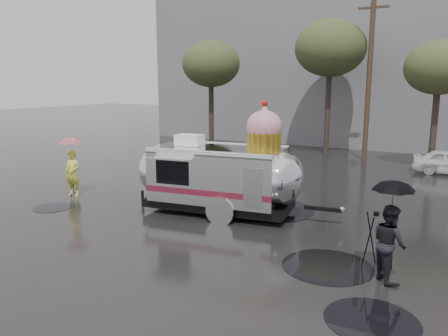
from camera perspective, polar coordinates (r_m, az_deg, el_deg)
The scene contains 14 objects.
ground at distance 14.14m, azimuth -3.86°, elevation -6.87°, with size 120.00×120.00×0.00m, color black.
puddles at distance 14.36m, azimuth 5.52°, elevation -6.60°, with size 12.88×11.22×0.01m.
grey_building at distance 37.14m, azimuth 11.38°, elevation 14.18°, with size 22.00×12.00×13.00m, color slate.
utility_pole at distance 25.76m, azimuth 18.42°, elevation 11.12°, with size 1.60×0.28×9.00m.
tree_left at distance 28.22m, azimuth -1.71°, elevation 13.37°, with size 3.64×3.64×6.95m.
tree_mid at distance 27.38m, azimuth 13.73°, elevation 14.93°, with size 4.20×4.20×8.03m.
tree_right at distance 24.36m, azimuth 26.31°, elevation 11.61°, with size 3.36×3.36×6.42m.
barricade_row at distance 25.15m, azimuth -2.31°, elevation 2.31°, with size 4.30×0.80×1.00m.
airstream_trailer at distance 14.65m, azimuth -0.36°, elevation -0.69°, with size 7.18×3.32×3.89m.
person_left at distance 17.94m, azimuth -19.16°, elevation -0.66°, with size 0.64×0.43×1.79m, color #E1E245.
umbrella_pink at distance 17.77m, azimuth -19.37°, elevation 2.65°, with size 1.15×1.15×2.33m.
person_right at distance 10.45m, azimuth 20.78°, elevation -9.14°, with size 0.84×0.46×1.74m, color black.
umbrella_black at distance 10.14m, azimuth 21.19°, elevation -3.48°, with size 1.13×1.13×2.32m.
tripod at distance 11.02m, azimuth 19.11°, elevation -8.33°, with size 0.51×0.58×1.40m.
Camera 1 is at (7.29, -11.31, 4.35)m, focal length 35.00 mm.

